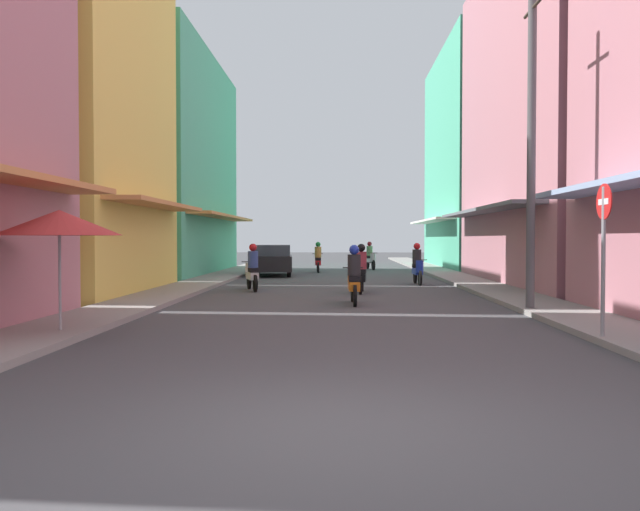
{
  "coord_description": "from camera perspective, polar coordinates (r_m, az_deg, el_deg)",
  "views": [
    {
      "loc": [
        0.08,
        -5.79,
        1.74
      ],
      "look_at": [
        -0.65,
        18.16,
        1.11
      ],
      "focal_mm": 35.8,
      "sensor_mm": 36.0,
      "label": 1
    }
  ],
  "objects": [
    {
      "name": "street_sign_no_entry",
      "position": [
        11.54,
        24.01,
        1.27
      ],
      "size": [
        0.07,
        0.6,
        2.65
      ],
      "color": "gray",
      "rests_on": "ground"
    },
    {
      "name": "motorbike_blue",
      "position": [
        24.52,
        8.71,
        -0.92
      ],
      "size": [
        0.55,
        1.81,
        1.58
      ],
      "color": "black",
      "rests_on": "ground"
    },
    {
      "name": "parked_car",
      "position": [
        30.1,
        -4.22,
        -0.39
      ],
      "size": [
        2.09,
        4.23,
        1.45
      ],
      "color": "black",
      "rests_on": "ground"
    },
    {
      "name": "motorbike_white",
      "position": [
        21.46,
        -6.08,
        -1.26
      ],
      "size": [
        0.72,
        1.75,
        1.58
      ],
      "color": "black",
      "rests_on": "ground"
    },
    {
      "name": "motorbike_orange",
      "position": [
        16.86,
        3.04,
        -2.01
      ],
      "size": [
        0.55,
        1.81,
        1.58
      ],
      "color": "black",
      "rests_on": "ground"
    },
    {
      "name": "ground_plane",
      "position": [
        26.54,
        1.57,
        -2.24
      ],
      "size": [
        108.67,
        108.67,
        0.0
      ],
      "primitive_type": "plane",
      "color": "#424244"
    },
    {
      "name": "building_left_mid",
      "position": [
        22.23,
        -23.15,
        13.71
      ],
      "size": [
        7.05,
        8.05,
        12.98
      ],
      "color": "#EFD159",
      "rests_on": "ground"
    },
    {
      "name": "sidewalk_left",
      "position": [
        27.05,
        -9.44,
        -2.07
      ],
      "size": [
        1.72,
        57.4,
        0.12
      ],
      "primitive_type": "cube",
      "color": "gray",
      "rests_on": "ground"
    },
    {
      "name": "building_right_far",
      "position": [
        39.54,
        14.94,
        8.2
      ],
      "size": [
        7.05,
        12.93,
        12.77
      ],
      "color": "#4CB28C",
      "rests_on": "ground"
    },
    {
      "name": "building_left_far",
      "position": [
        32.52,
        -14.64,
        7.75
      ],
      "size": [
        7.05,
        13.21,
        10.61
      ],
      "color": "#4CB28C",
      "rests_on": "ground"
    },
    {
      "name": "motorbike_black",
      "position": [
        20.5,
        3.73,
        -1.38
      ],
      "size": [
        0.55,
        1.81,
        1.58
      ],
      "color": "black",
      "rests_on": "ground"
    },
    {
      "name": "building_right_mid",
      "position": [
        26.38,
        21.99,
        11.76
      ],
      "size": [
        7.05,
        13.61,
        12.97
      ],
      "color": "#B7727F",
      "rests_on": "ground"
    },
    {
      "name": "sidewalk_right",
      "position": [
        27.02,
        12.58,
        -2.09
      ],
      "size": [
        1.72,
        57.4,
        0.12
      ],
      "primitive_type": "cube",
      "color": "gray",
      "rests_on": "ground"
    },
    {
      "name": "utility_pole",
      "position": [
        15.84,
        18.37,
        9.33
      ],
      "size": [
        0.2,
        1.2,
        7.67
      ],
      "color": "#4C4C4F",
      "rests_on": "ground"
    },
    {
      "name": "motorbike_red",
      "position": [
        32.83,
        -0.19,
        -0.29
      ],
      "size": [
        0.55,
        1.81,
        1.58
      ],
      "color": "black",
      "rests_on": "ground"
    },
    {
      "name": "motorbike_silver",
      "position": [
        35.91,
        4.52,
        -0.14
      ],
      "size": [
        0.63,
        1.79,
        1.58
      ],
      "color": "black",
      "rests_on": "ground"
    },
    {
      "name": "vendor_umbrella",
      "position": [
        12.18,
        -22.28,
        2.73
      ],
      "size": [
        2.16,
        2.16,
        2.25
      ],
      "color": "#99999E",
      "rests_on": "ground"
    }
  ]
}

